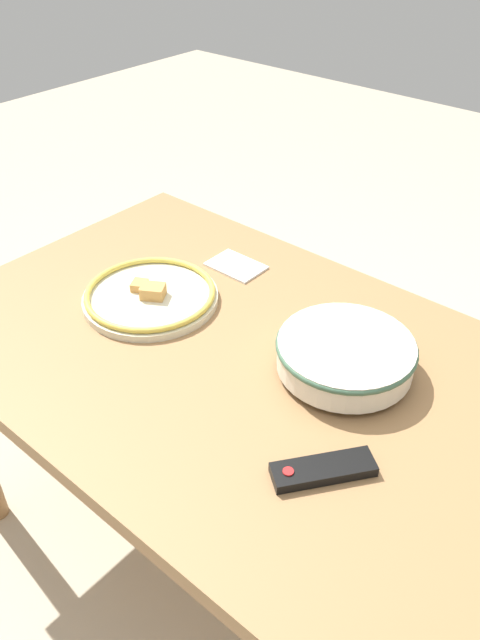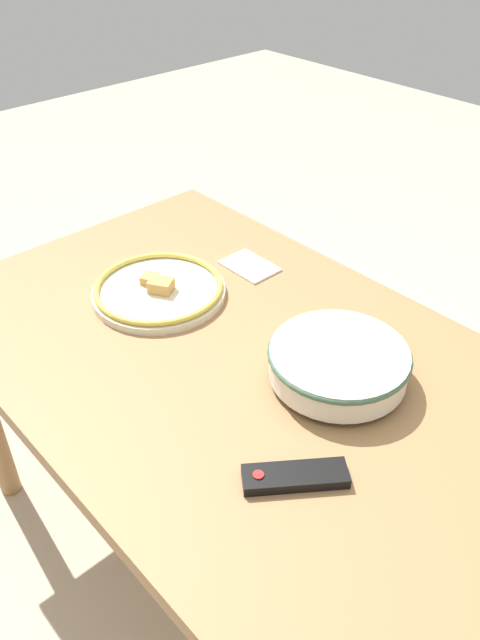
# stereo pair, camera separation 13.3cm
# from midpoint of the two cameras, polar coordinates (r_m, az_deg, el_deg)

# --- Properties ---
(ground_plane) EXTENTS (8.00, 8.00, 0.00)m
(ground_plane) POSITION_cam_midpoint_polar(r_m,az_deg,el_deg) (1.85, -2.07, -20.44)
(ground_plane) COLOR #B7A88E
(dining_table) EXTENTS (1.40, 0.88, 0.72)m
(dining_table) POSITION_cam_midpoint_polar(r_m,az_deg,el_deg) (1.37, -2.64, -5.76)
(dining_table) COLOR olive
(dining_table) RESTS_ON ground_plane
(noodle_bowl) EXTENTS (0.28, 0.28, 0.08)m
(noodle_bowl) POSITION_cam_midpoint_polar(r_m,az_deg,el_deg) (1.25, 6.61, -3.27)
(noodle_bowl) COLOR silver
(noodle_bowl) RESTS_ON dining_table
(food_plate) EXTENTS (0.32, 0.32, 0.05)m
(food_plate) POSITION_cam_midpoint_polar(r_m,az_deg,el_deg) (1.48, -10.76, 2.12)
(food_plate) COLOR beige
(food_plate) RESTS_ON dining_table
(tv_remote) EXTENTS (0.15, 0.17, 0.02)m
(tv_remote) POSITION_cam_midpoint_polar(r_m,az_deg,el_deg) (1.08, 4.04, -13.65)
(tv_remote) COLOR black
(tv_remote) RESTS_ON dining_table
(folded_napkin) EXTENTS (0.14, 0.10, 0.01)m
(folded_napkin) POSITION_cam_midpoint_polar(r_m,az_deg,el_deg) (1.59, -2.77, 4.89)
(folded_napkin) COLOR white
(folded_napkin) RESTS_ON dining_table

